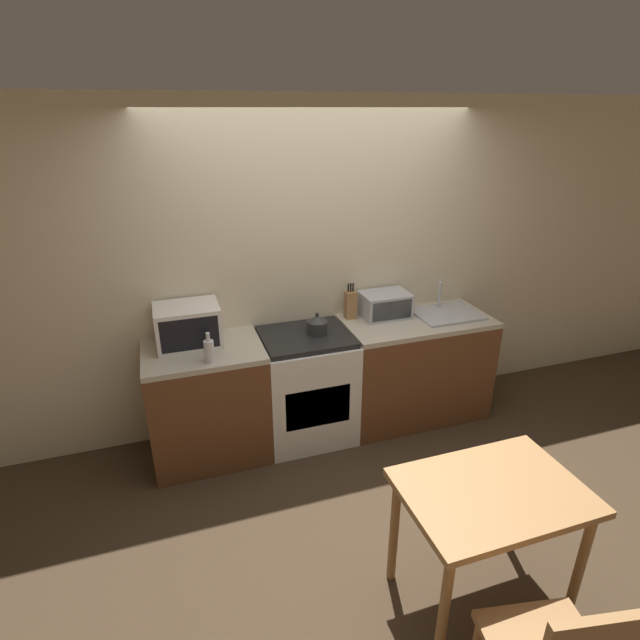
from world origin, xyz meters
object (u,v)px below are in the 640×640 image
(stove_range, at_px, (306,386))
(dining_table, at_px, (491,506))
(microwave, at_px, (188,325))
(kettle, at_px, (317,324))
(toaster_oven, at_px, (385,305))
(bottle, at_px, (209,351))

(stove_range, height_order, dining_table, stove_range)
(microwave, bearing_deg, kettle, -6.77)
(stove_range, xyz_separation_m, kettle, (0.09, 0.00, 0.52))
(microwave, distance_m, toaster_oven, 1.58)
(kettle, distance_m, toaster_oven, 0.65)
(toaster_oven, bearing_deg, bottle, -166.33)
(kettle, relative_size, bottle, 0.78)
(stove_range, bearing_deg, toaster_oven, 11.36)
(stove_range, height_order, kettle, kettle)
(dining_table, bearing_deg, kettle, 101.55)
(stove_range, bearing_deg, dining_table, -75.55)
(microwave, bearing_deg, stove_range, -7.54)
(kettle, xyz_separation_m, toaster_oven, (0.64, 0.15, 0.03))
(stove_range, bearing_deg, bottle, -164.12)
(stove_range, distance_m, toaster_oven, 0.93)
(kettle, height_order, toaster_oven, toaster_oven)
(bottle, height_order, toaster_oven, bottle)
(toaster_oven, bearing_deg, kettle, -167.11)
(stove_range, relative_size, toaster_oven, 2.30)
(microwave, distance_m, dining_table, 2.30)
(bottle, xyz_separation_m, dining_table, (1.19, -1.52, -0.34))
(microwave, height_order, toaster_oven, microwave)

